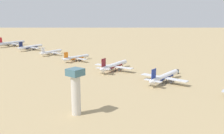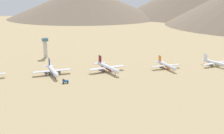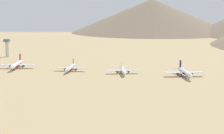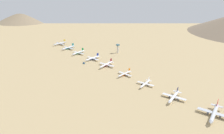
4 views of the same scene
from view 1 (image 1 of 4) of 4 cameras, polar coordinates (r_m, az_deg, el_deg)
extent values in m
plane|color=tan|center=(228.90, 0.31, -0.67)|extent=(2882.11, 2882.11, 0.00)
cylinder|color=white|center=(190.43, 12.26, -2.14)|extent=(39.83, 4.41, 4.20)
cone|color=white|center=(209.61, 14.91, -0.97)|extent=(3.56, 4.14, 4.12)
cone|color=white|center=(172.03, 9.06, -3.54)|extent=(3.12, 3.80, 3.78)
cube|color=navy|center=(174.17, 9.76, -1.70)|extent=(6.08, 0.42, 7.74)
cube|color=silver|center=(174.72, 9.60, -3.17)|extent=(3.61, 13.29, 0.40)
cube|color=silver|center=(189.16, 12.03, -2.45)|extent=(5.73, 37.62, 0.50)
cylinder|color=#4C4C54|center=(193.23, 10.37, -2.54)|extent=(4.66, 2.57, 2.54)
cylinder|color=#4C4C54|center=(187.59, 13.94, -3.15)|extent=(4.66, 2.57, 2.54)
cylinder|color=black|center=(204.35, 14.13, -1.99)|extent=(0.49, 0.49, 4.22)
cylinder|color=black|center=(189.91, 11.08, -2.92)|extent=(0.49, 0.49, 4.22)
cylinder|color=black|center=(187.44, 12.63, -3.18)|extent=(0.49, 0.49, 4.22)
cylinder|color=navy|center=(190.51, 12.26, -2.23)|extent=(21.92, 4.33, 4.21)
cylinder|color=white|center=(225.86, 0.56, 0.41)|extent=(41.55, 9.30, 4.36)
cone|color=white|center=(245.09, 3.26, 1.32)|extent=(4.16, 4.69, 4.27)
cone|color=white|center=(207.48, -2.59, -0.65)|extent=(3.66, 4.28, 3.93)
cube|color=maroon|center=(209.79, -1.98, 0.92)|extent=(6.32, 1.16, 8.04)
cube|color=silver|center=(210.18, -2.07, -0.36)|extent=(5.30, 14.12, 0.41)
cube|color=silver|center=(224.57, 0.34, 0.14)|extent=(10.39, 39.44, 0.52)
cylinder|color=#4C4C54|center=(229.21, -1.02, -0.02)|extent=(5.10, 3.20, 2.64)
cylinder|color=#4C4C54|center=(222.30, 1.98, -0.40)|extent=(5.10, 3.20, 2.64)
cylinder|color=black|center=(239.74, 2.48, 0.44)|extent=(0.51, 0.51, 4.39)
cylinder|color=black|center=(225.53, -0.47, -0.29)|extent=(0.51, 0.51, 4.39)
cylinder|color=black|center=(222.51, 0.84, -0.46)|extent=(0.51, 0.51, 4.39)
cylinder|color=maroon|center=(225.93, 0.56, 0.33)|extent=(23.09, 7.07, 4.37)
cylinder|color=silver|center=(275.91, -8.30, 2.26)|extent=(34.58, 4.28, 3.64)
cone|color=silver|center=(288.70, -5.55, 2.76)|extent=(3.13, 3.63, 3.57)
cone|color=silver|center=(263.95, -11.27, 1.70)|extent=(2.74, 3.33, 3.28)
cube|color=orange|center=(265.40, -10.74, 2.72)|extent=(5.28, 0.43, 6.71)
cube|color=silver|center=(265.69, -10.80, 1.87)|extent=(3.28, 11.56, 0.35)
cube|color=silver|center=(275.06, -8.52, 2.08)|extent=(5.40, 32.68, 0.43)
cylinder|color=#4C4C54|center=(280.03, -9.18, 1.97)|extent=(4.07, 2.28, 2.21)
cylinder|color=#4C4C54|center=(271.63, -7.57, 1.70)|extent=(4.07, 2.28, 2.21)
cylinder|color=black|center=(285.13, -6.34, 2.18)|extent=(0.42, 0.42, 3.66)
cylinder|color=black|center=(276.54, -9.00, 1.79)|extent=(0.42, 0.42, 3.66)
cylinder|color=black|center=(272.88, -8.30, 1.68)|extent=(0.42, 0.42, 3.66)
cylinder|color=orange|center=(275.95, -8.30, 2.20)|extent=(19.05, 4.00, 3.65)
cylinder|color=white|center=(324.30, -13.96, 3.48)|extent=(34.30, 8.63, 3.60)
cone|color=white|center=(337.82, -11.79, 3.91)|extent=(3.53, 3.94, 3.53)
cone|color=white|center=(311.43, -16.29, 3.01)|extent=(3.11, 3.60, 3.24)
cube|color=white|center=(313.18, -15.88, 3.86)|extent=(5.21, 1.10, 6.64)
cube|color=silver|center=(313.33, -15.92, 3.15)|extent=(4.69, 11.70, 0.34)
cube|color=silver|center=(323.37, -14.13, 3.33)|extent=(9.48, 32.59, 0.43)
cylinder|color=#4C4C54|center=(328.04, -14.74, 3.19)|extent=(4.26, 2.75, 2.18)
cylinder|color=#4C4C54|center=(320.23, -13.28, 3.06)|extent=(4.26, 2.75, 2.18)
cylinder|color=black|center=(333.99, -12.41, 3.42)|extent=(0.42, 0.42, 3.62)
cylinder|color=black|center=(324.63, -14.54, 3.07)|extent=(0.42, 0.42, 3.62)
cylinder|color=black|center=(321.24, -13.91, 3.01)|extent=(0.42, 0.42, 3.62)
cylinder|color=white|center=(324.34, -13.96, 3.43)|extent=(19.10, 6.36, 3.61)
cylinder|color=white|center=(378.91, -18.50, 4.52)|extent=(40.66, 10.24, 4.27)
cone|color=white|center=(393.80, -16.12, 4.93)|extent=(4.18, 4.68, 4.19)
cone|color=white|center=(364.88, -21.04, 4.07)|extent=(3.68, 4.27, 3.85)
cube|color=#141E51|center=(366.84, -20.62, 4.93)|extent=(6.17, 1.31, 7.87)
cube|color=silver|center=(366.95, -20.64, 4.21)|extent=(5.56, 13.88, 0.40)
cube|color=silver|center=(377.89, -18.69, 4.38)|extent=(11.24, 38.64, 0.51)
cylinder|color=#4C4C54|center=(383.71, -19.24, 4.21)|extent=(5.05, 3.26, 2.59)
cylinder|color=#4C4C54|center=(373.70, -17.88, 4.11)|extent=(5.05, 3.26, 2.59)
cylinder|color=black|center=(389.54, -16.80, 4.44)|extent=(0.49, 0.49, 4.30)
cylinder|color=black|center=(379.56, -19.09, 4.10)|extent=(0.49, 0.49, 4.30)
cylinder|color=black|center=(375.21, -18.50, 4.06)|extent=(0.49, 0.49, 4.30)
cylinder|color=#141E51|center=(378.95, -18.50, 4.47)|extent=(22.65, 7.54, 4.28)
cylinder|color=silver|center=(435.26, -22.50, 5.24)|extent=(47.67, 11.63, 5.01)
cone|color=silver|center=(451.29, -19.91, 5.65)|extent=(4.86, 5.45, 4.91)
cube|color=red|center=(422.47, -24.81, 5.67)|extent=(7.24, 1.48, 9.22)
cube|color=#B6BBC5|center=(422.55, -24.83, 4.93)|extent=(6.40, 16.25, 0.47)
cube|color=#B6BBC5|center=(434.17, -22.70, 5.09)|extent=(12.82, 45.28, 0.59)
cylinder|color=#4C4C54|center=(441.29, -23.20, 4.91)|extent=(5.91, 3.78, 3.03)
cylinder|color=#4C4C54|center=(428.76, -21.93, 4.83)|extent=(5.91, 3.78, 3.03)
cylinder|color=black|center=(446.67, -20.64, 5.15)|extent=(0.58, 0.58, 5.03)
cylinder|color=black|center=(436.34, -23.09, 4.81)|extent=(0.58, 0.58, 5.03)
cylinder|color=black|center=(430.90, -22.54, 4.77)|extent=(0.58, 0.58, 5.03)
cube|color=#1E5999|center=(221.72, 14.68, -0.97)|extent=(2.94, 5.45, 1.70)
cube|color=#333338|center=(220.58, 15.07, -0.69)|extent=(2.28, 2.05, 1.10)
cylinder|color=black|center=(222.03, 15.25, -1.36)|extent=(0.49, 1.14, 1.10)
cylinder|color=black|center=(220.09, 14.94, -1.46)|extent=(0.49, 1.14, 1.10)
cylinder|color=black|center=(223.97, 14.38, -1.19)|extent=(0.49, 1.14, 1.10)
cylinder|color=black|center=(222.05, 14.07, -1.29)|extent=(0.49, 1.14, 1.10)
cylinder|color=beige|center=(126.31, -8.46, -6.58)|extent=(4.80, 4.80, 20.80)
cube|color=#3F6B7A|center=(122.98, -8.63, -1.18)|extent=(7.20, 7.20, 3.60)
camera|label=2|loc=(470.45, 36.34, 13.74)|focal=50.54mm
camera|label=3|loc=(613.52, 11.93, 13.23)|focal=56.65mm
camera|label=4|loc=(659.21, -4.02, 22.35)|focal=32.61mm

